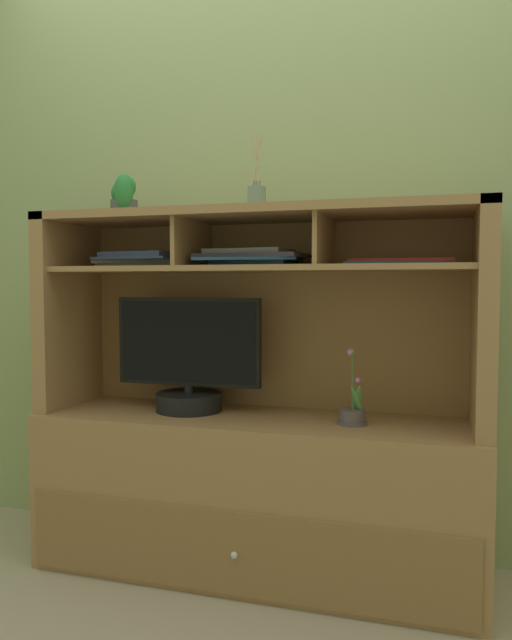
% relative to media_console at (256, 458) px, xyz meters
% --- Properties ---
extents(floor_plane, '(6.00, 6.00, 0.02)m').
position_rel_media_console_xyz_m(floor_plane, '(0.00, -0.01, -0.43)').
color(floor_plane, '#A8998A').
rests_on(floor_plane, ground).
extents(back_wall, '(6.00, 0.02, 2.80)m').
position_rel_media_console_xyz_m(back_wall, '(0.00, 0.26, 0.98)').
color(back_wall, '#8A9A68').
rests_on(back_wall, ground).
extents(media_console, '(1.62, 0.50, 1.33)m').
position_rel_media_console_xyz_m(media_console, '(0.00, 0.00, 0.00)').
color(media_console, '#9C7149').
rests_on(media_console, ground).
extents(tv_monitor, '(0.57, 0.25, 0.43)m').
position_rel_media_console_xyz_m(tv_monitor, '(-0.27, 0.01, 0.33)').
color(tv_monitor, black).
rests_on(tv_monitor, media_console).
extents(potted_orchid, '(0.10, 0.10, 0.26)m').
position_rel_media_console_xyz_m(potted_orchid, '(0.36, -0.04, 0.20)').
color(potted_orchid, '#534950').
rests_on(potted_orchid, media_console).
extents(magazine_stack_left, '(0.36, 0.31, 0.06)m').
position_rel_media_console_xyz_m(magazine_stack_left, '(-0.47, 0.05, 0.74)').
color(magazine_stack_left, slate).
rests_on(magazine_stack_left, media_console).
extents(magazine_stack_centre, '(0.39, 0.23, 0.02)m').
position_rel_media_console_xyz_m(magazine_stack_centre, '(0.51, 0.04, 0.72)').
color(magazine_stack_centre, '#345386').
rests_on(magazine_stack_centre, media_console).
extents(magazine_stack_right, '(0.41, 0.30, 0.06)m').
position_rel_media_console_xyz_m(magazine_stack_right, '(-0.02, 0.01, 0.74)').
color(magazine_stack_right, '#334A79').
rests_on(magazine_stack_right, media_console).
extents(diffuser_bottle, '(0.07, 0.07, 0.27)m').
position_rel_media_console_xyz_m(diffuser_bottle, '(-0.00, 0.00, 0.96)').
color(diffuser_bottle, slate).
rests_on(diffuser_bottle, media_console).
extents(potted_succulent, '(0.12, 0.13, 0.15)m').
position_rel_media_console_xyz_m(potted_succulent, '(-0.53, -0.02, 0.99)').
color(potted_succulent, '#444748').
rests_on(potted_succulent, media_console).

